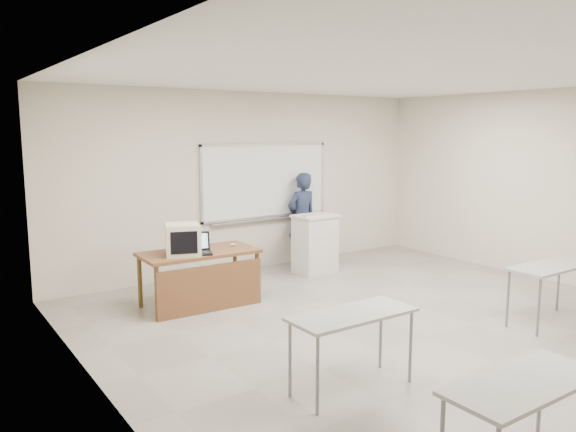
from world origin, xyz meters
TOP-DOWN VIEW (x-y plane):
  - floor at (0.00, 0.00)m, footprint 7.00×8.00m
  - whiteboard at (0.30, 3.97)m, footprint 2.48×0.10m
  - student_desks at (-0.00, -1.35)m, footprint 4.40×2.20m
  - instructor_desk at (-1.64, 2.49)m, footprint 1.55×0.78m
  - podium at (0.75, 3.15)m, footprint 0.69×0.51m
  - crt_monitor at (-1.89, 2.53)m, footprint 0.44×0.49m
  - laptop at (-1.74, 2.48)m, footprint 0.36×0.33m
  - mouse at (-1.09, 2.65)m, footprint 0.10×0.09m
  - keyboard at (0.69, 3.03)m, footprint 0.49×0.23m
  - presenter at (0.93, 3.77)m, footprint 0.61×0.42m

SIDE VIEW (x-z plane):
  - floor at x=0.00m, z-range -0.01..0.00m
  - podium at x=0.75m, z-range 0.00..0.98m
  - instructor_desk at x=-1.64m, z-range 0.19..0.94m
  - student_desks at x=0.00m, z-range 0.31..1.04m
  - mouse at x=-1.09m, z-range 0.75..0.78m
  - laptop at x=-1.74m, z-range 0.68..0.94m
  - presenter at x=0.93m, z-range 0.00..1.63m
  - crt_monitor at x=-1.89m, z-range 0.74..1.16m
  - keyboard at x=0.69m, z-range 0.97..1.00m
  - whiteboard at x=0.30m, z-range 0.83..2.14m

